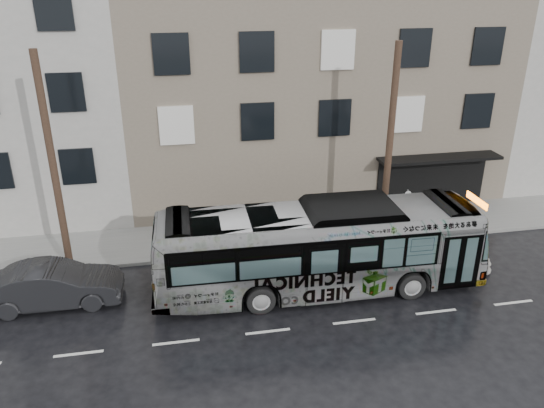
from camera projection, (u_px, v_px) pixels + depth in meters
The scene contains 9 objects.
ground at pixel (256, 293), 20.96m from camera, with size 120.00×120.00×0.00m, color black.
sidewalk at pixel (240, 237), 25.35m from camera, with size 90.00×3.60×0.15m, color gray.
building_taupe at pixel (305, 88), 31.09m from camera, with size 20.00×12.00×11.00m, color #796E5D.
utility_pole_front at pixel (389, 147), 23.21m from camera, with size 0.30×0.30×9.00m, color #442F22.
utility_pole_rear at pixel (53, 167), 20.80m from camera, with size 0.30×0.30×9.00m, color #442F22.
sign_post at pixel (405, 214), 24.70m from camera, with size 0.06×0.06×2.40m, color slate.
bus at pixel (319, 248), 20.63m from camera, with size 3.01×12.87×3.58m, color #B2B2B2.
white_sedan at pixel (434, 257), 22.20m from camera, with size 2.03×5.01×1.45m, color silver.
dark_sedan at pixel (54, 285), 19.97m from camera, with size 1.74×5.00×1.65m, color black.
Camera 1 is at (-2.73, -17.64, 11.56)m, focal length 35.00 mm.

